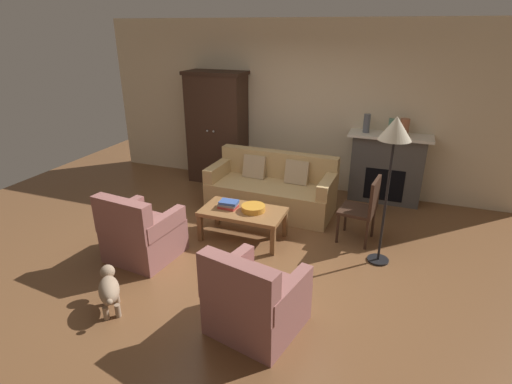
{
  "coord_description": "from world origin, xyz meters",
  "views": [
    {
      "loc": [
        1.73,
        -4.11,
        2.67
      ],
      "look_at": [
        -0.07,
        0.66,
        0.55
      ],
      "focal_mm": 28.04,
      "sensor_mm": 36.0,
      "label": 1
    }
  ],
  "objects": [
    {
      "name": "armoire",
      "position": [
        -1.4,
        2.22,
        0.99
      ],
      "size": [
        1.06,
        0.57,
        1.97
      ],
      "color": "#382319",
      "rests_on": "ground"
    },
    {
      "name": "fruit_bowl",
      "position": [
        0.02,
        0.33,
        0.46
      ],
      "size": [
        0.32,
        0.32,
        0.08
      ],
      "primitive_type": "cylinder",
      "color": "orange",
      "rests_on": "coffee_table"
    },
    {
      "name": "side_chair_wooden",
      "position": [
        1.39,
        0.8,
        0.51
      ],
      "size": [
        0.49,
        0.49,
        0.9
      ],
      "color": "#382319",
      "rests_on": "ground"
    },
    {
      "name": "mantel_vase_jade",
      "position": [
        1.55,
        2.28,
        1.24
      ],
      "size": [
        0.11,
        0.11,
        0.25
      ],
      "primitive_type": "cylinder",
      "color": "slate",
      "rests_on": "fireplace"
    },
    {
      "name": "book_stack",
      "position": [
        -0.33,
        0.31,
        0.47
      ],
      "size": [
        0.26,
        0.19,
        0.1
      ],
      "color": "#B73833",
      "rests_on": "coffee_table"
    },
    {
      "name": "coffee_table",
      "position": [
        -0.12,
        0.31,
        0.37
      ],
      "size": [
        1.1,
        0.6,
        0.42
      ],
      "color": "olive",
      "rests_on": "ground"
    },
    {
      "name": "floor_lamp",
      "position": [
        1.65,
        0.37,
        1.55
      ],
      "size": [
        0.36,
        0.36,
        1.79
      ],
      "color": "black",
      "rests_on": "ground"
    },
    {
      "name": "couch",
      "position": [
        -0.06,
        1.35,
        0.32
      ],
      "size": [
        1.94,
        0.9,
        0.86
      ],
      "color": "tan",
      "rests_on": "ground"
    },
    {
      "name": "dog",
      "position": [
        -0.82,
        -1.52,
        0.25
      ],
      "size": [
        0.44,
        0.47,
        0.39
      ],
      "color": "gray",
      "rests_on": "ground"
    },
    {
      "name": "mantel_vase_terracotta",
      "position": [
        1.73,
        2.28,
        1.25
      ],
      "size": [
        0.14,
        0.14,
        0.26
      ],
      "primitive_type": "cylinder",
      "color": "#A86042",
      "rests_on": "fireplace"
    },
    {
      "name": "armchair_near_left",
      "position": [
        -1.1,
        -0.58,
        0.32
      ],
      "size": [
        0.85,
        0.84,
        0.88
      ],
      "color": "#935B56",
      "rests_on": "ground"
    },
    {
      "name": "fireplace",
      "position": [
        1.55,
        2.3,
        0.57
      ],
      "size": [
        1.26,
        0.48,
        1.12
      ],
      "color": "#4C4947",
      "rests_on": "ground"
    },
    {
      "name": "armchair_near_right",
      "position": [
        0.65,
        -1.28,
        0.32
      ],
      "size": [
        0.91,
        0.92,
        0.88
      ],
      "color": "#935B56",
      "rests_on": "ground"
    },
    {
      "name": "mantel_vase_slate",
      "position": [
        1.17,
        2.28,
        1.27
      ],
      "size": [
        0.1,
        0.1,
        0.29
      ],
      "primitive_type": "cylinder",
      "color": "#565B66",
      "rests_on": "fireplace"
    },
    {
      "name": "back_wall",
      "position": [
        0.0,
        2.55,
        1.4
      ],
      "size": [
        7.2,
        0.1,
        2.8
      ],
      "primitive_type": "cube",
      "color": "beige",
      "rests_on": "ground"
    },
    {
      "name": "ground_plane",
      "position": [
        0.0,
        0.0,
        0.0
      ],
      "size": [
        9.6,
        9.6,
        0.0
      ],
      "primitive_type": "plane",
      "color": "brown"
    }
  ]
}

